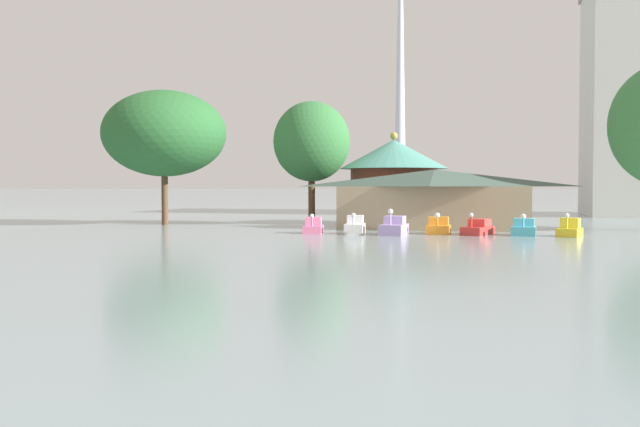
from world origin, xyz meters
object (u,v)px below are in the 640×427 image
green_roof_pavilion (394,177)px  shoreline_tree_tall_left (164,134)px  pedal_boat_cyan (524,229)px  pedal_boat_pink (313,227)px  pedal_boat_white (355,226)px  pedal_boat_yellow (570,229)px  pedal_boat_lavender (394,227)px  distant_broadcast_tower (400,21)px  pedal_boat_red (478,228)px  pedal_boat_orange (438,227)px  shoreline_tree_mid (312,142)px  boathouse (434,198)px

green_roof_pavilion → shoreline_tree_tall_left: shoreline_tree_tall_left is taller
pedal_boat_cyan → shoreline_tree_tall_left: (-30.52, 7.02, 7.58)m
pedal_boat_pink → pedal_boat_white: (3.08, 0.01, 0.07)m
pedal_boat_yellow → green_roof_pavilion: (-14.20, 14.27, 3.75)m
pedal_boat_cyan → pedal_boat_lavender: bearing=-76.8°
pedal_boat_pink → distant_broadcast_tower: (-37.78, 311.31, 83.41)m
shoreline_tree_tall_left → pedal_boat_cyan: bearing=-12.9°
pedal_boat_red → pedal_boat_pink: bearing=-64.5°
pedal_boat_white → pedal_boat_orange: size_ratio=1.09×
pedal_boat_cyan → shoreline_tree_mid: size_ratio=0.22×
pedal_boat_pink → boathouse: boathouse is taller
pedal_boat_cyan → green_roof_pavilion: size_ratio=0.25×
pedal_boat_yellow → green_roof_pavilion: bearing=-119.6°
pedal_boat_red → distant_broadcast_tower: (-49.45, 309.98, 83.43)m
pedal_boat_lavender → pedal_boat_white: bearing=-94.6°
pedal_boat_lavender → green_roof_pavilion: green_roof_pavilion is taller
green_roof_pavilion → pedal_boat_white: bearing=-91.9°
pedal_boat_white → boathouse: 9.20m
pedal_boat_white → pedal_boat_yellow: size_ratio=0.97×
pedal_boat_red → pedal_boat_cyan: size_ratio=1.36×
pedal_boat_red → shoreline_tree_tall_left: bearing=-85.0°
pedal_boat_orange → shoreline_tree_mid: (-12.09, 10.20, 6.87)m
pedal_boat_white → shoreline_tree_tall_left: size_ratio=0.21×
shoreline_tree_tall_left → distant_broadcast_tower: distant_broadcast_tower is taller
pedal_boat_pink → pedal_boat_orange: (8.88, 1.41, 0.03)m
pedal_boat_white → green_roof_pavilion: green_roof_pavilion is taller
pedal_boat_orange → distant_broadcast_tower: bearing=-171.9°
pedal_boat_cyan → shoreline_tree_mid: bearing=-116.8°
pedal_boat_yellow → boathouse: size_ratio=0.16×
pedal_boat_lavender → shoreline_tree_mid: size_ratio=0.28×
pedal_boat_lavender → boathouse: 8.38m
pedal_boat_pink → pedal_boat_cyan: (14.77, 1.19, 0.02)m
pedal_boat_white → pedal_boat_lavender: 2.89m
shoreline_tree_mid → distant_broadcast_tower: (-34.58, 299.70, 76.51)m
pedal_boat_orange → shoreline_tree_tall_left: bearing=-105.9°
pedal_boat_lavender → distant_broadcast_tower: distant_broadcast_tower is taller
pedal_boat_cyan → distant_broadcast_tower: size_ratio=0.01×
shoreline_tree_mid → pedal_boat_red: bearing=-34.7°
distant_broadcast_tower → pedal_boat_cyan: bearing=-80.4°
pedal_boat_pink → pedal_boat_red: 11.74m
pedal_boat_pink → shoreline_tree_tall_left: (-15.75, 8.20, 7.60)m
shoreline_tree_tall_left → shoreline_tree_mid: bearing=15.2°
pedal_boat_cyan → pedal_boat_red: bearing=-89.4°
shoreline_tree_tall_left → distant_broadcast_tower: size_ratio=0.06×
pedal_boat_orange → distant_broadcast_tower: (-46.66, 309.90, 83.38)m
pedal_boat_white → shoreline_tree_mid: shoreline_tree_mid is taller
pedal_boat_yellow → shoreline_tree_tall_left: 35.15m
pedal_boat_yellow → distant_broadcast_tower: 326.17m
shoreline_tree_tall_left → pedal_boat_pink: bearing=-27.5°
pedal_boat_pink → shoreline_tree_tall_left: bearing=-126.9°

